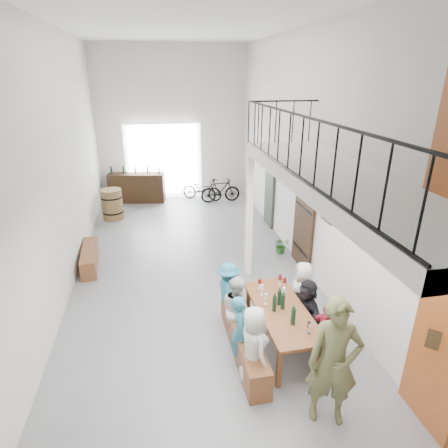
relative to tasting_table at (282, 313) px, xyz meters
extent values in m
plane|color=slate|center=(-1.22, 3.10, -0.71)|extent=(12.00, 12.00, 0.00)
plane|color=silver|center=(-1.22, 9.10, 2.04)|extent=(5.50, 0.00, 5.50)
plane|color=silver|center=(-1.22, -2.90, 2.04)|extent=(5.50, 0.00, 5.50)
plane|color=silver|center=(-3.97, 3.10, 2.04)|extent=(0.00, 12.00, 12.00)
plane|color=silver|center=(1.53, 3.10, 2.04)|extent=(0.00, 12.00, 12.00)
plane|color=white|center=(-1.22, 3.10, 4.79)|extent=(12.00, 12.00, 0.00)
cube|color=white|center=(-1.62, 9.04, 0.69)|extent=(2.80, 0.08, 2.80)
cube|color=#95481D|center=(1.48, -1.80, 0.34)|extent=(0.06, 0.95, 2.10)
cube|color=#311D10|center=(1.48, 2.80, 0.29)|extent=(0.06, 1.10, 2.00)
cube|color=#293229|center=(1.48, 5.60, 0.29)|extent=(0.06, 0.80, 2.00)
cube|color=#47351C|center=(1.50, 1.70, 1.19)|extent=(0.04, 0.45, 0.55)
cylinder|color=white|center=(1.49, 4.30, 1.69)|extent=(0.04, 0.28, 0.28)
cube|color=white|center=(0.78, -0.10, 2.29)|extent=(1.50, 5.60, 0.25)
cube|color=black|center=(0.05, -0.10, 3.27)|extent=(0.03, 5.60, 0.03)
cube|color=black|center=(0.05, -0.10, 2.44)|extent=(0.03, 5.60, 0.03)
cube|color=black|center=(0.78, 2.68, 3.27)|extent=(1.50, 0.03, 0.03)
cube|color=white|center=(0.08, 2.65, 0.73)|extent=(0.14, 0.14, 2.88)
cube|color=brown|center=(0.00, 0.00, 0.05)|extent=(0.89, 2.03, 0.06)
cube|color=brown|center=(-0.31, -0.87, -0.34)|extent=(0.07, 0.07, 0.73)
cube|color=brown|center=(0.37, -0.85, -0.34)|extent=(0.07, 0.07, 0.73)
cube|color=brown|center=(-0.37, 0.85, -0.34)|extent=(0.07, 0.07, 0.73)
cube|color=brown|center=(0.31, 0.87, -0.34)|extent=(0.07, 0.07, 0.73)
cube|color=brown|center=(-0.67, -0.03, -0.45)|extent=(0.37, 2.24, 0.52)
cube|color=brown|center=(0.59, -0.03, -0.49)|extent=(0.31, 1.85, 0.42)
cylinder|color=black|center=(0.04, -0.42, 0.26)|extent=(0.07, 0.07, 0.35)
cylinder|color=black|center=(-0.15, -0.02, 0.26)|extent=(0.07, 0.07, 0.35)
cylinder|color=black|center=(-0.01, 0.15, 0.26)|extent=(0.07, 0.07, 0.35)
cylinder|color=black|center=(0.05, -0.39, 0.26)|extent=(0.07, 0.07, 0.35)
cylinder|color=black|center=(0.01, 0.01, 0.26)|extent=(0.07, 0.07, 0.35)
cube|color=brown|center=(-3.72, 3.75, -0.48)|extent=(0.50, 1.64, 0.46)
cylinder|color=olive|center=(-3.43, 7.05, -0.20)|extent=(0.67, 0.67, 1.01)
cylinder|color=black|center=(-3.43, 7.05, -0.45)|extent=(0.69, 0.69, 0.05)
cylinder|color=black|center=(-3.43, 7.05, 0.05)|extent=(0.69, 0.69, 0.05)
cube|color=#311D10|center=(-2.68, 8.75, -0.17)|extent=(2.11, 0.90, 1.08)
cylinder|color=black|center=(-3.54, 8.86, 0.51)|extent=(0.06, 0.06, 0.28)
cylinder|color=black|center=(-3.11, 8.80, 0.51)|extent=(0.06, 0.06, 0.28)
cylinder|color=black|center=(-2.69, 8.70, 0.51)|extent=(0.06, 0.06, 0.28)
cylinder|color=black|center=(-2.24, 8.72, 0.51)|extent=(0.06, 0.06, 0.28)
cylinder|color=black|center=(-1.83, 8.56, 0.51)|extent=(0.06, 0.06, 0.28)
imported|color=silver|center=(-0.67, -0.68, -0.04)|extent=(0.54, 0.72, 1.34)
imported|color=#276E82|center=(-0.77, -0.21, -0.08)|extent=(0.39, 0.51, 1.25)
imported|color=silver|center=(-0.70, 0.37, -0.07)|extent=(0.64, 0.73, 1.27)
imported|color=#276E82|center=(-0.74, 0.96, -0.09)|extent=(0.56, 0.85, 1.23)
imported|color=#A51C34|center=(0.57, -0.54, -0.11)|extent=(0.52, 0.75, 1.19)
imported|color=black|center=(0.52, 0.18, -0.11)|extent=(0.52, 1.14, 1.18)
imported|color=silver|center=(0.63, 0.64, -0.07)|extent=(0.58, 0.72, 1.27)
imported|color=brown|center=(0.19, -1.52, 0.26)|extent=(0.80, 0.64, 1.93)
imported|color=#20491A|center=(1.23, 3.57, -0.48)|extent=(0.41, 0.36, 0.45)
imported|color=black|center=(-0.26, 8.50, -0.30)|extent=(1.63, 1.22, 0.82)
imported|color=black|center=(0.38, 8.12, -0.26)|extent=(1.51, 0.50, 0.89)
camera|label=1|loc=(-1.95, -5.08, 3.81)|focal=30.00mm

